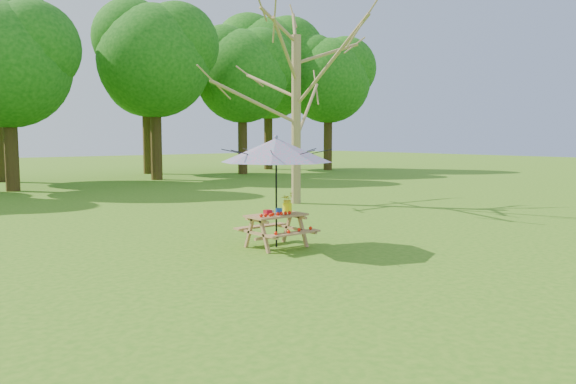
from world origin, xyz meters
TOP-DOWN VIEW (x-y plane):
  - picnic_table at (4.86, 4.92)m, footprint 1.20×1.32m
  - patio_umbrella at (4.86, 4.93)m, footprint 2.31×2.31m
  - produce_bins at (4.80, 4.95)m, footprint 0.31×0.41m
  - tomatoes_row at (4.71, 4.75)m, footprint 0.77×0.13m
  - flower_bucket at (5.24, 5.04)m, footprint 0.31×0.29m

SIDE VIEW (x-z plane):
  - picnic_table at x=4.86m, z-range -0.01..0.66m
  - tomatoes_row at x=4.71m, z-range 0.67..0.74m
  - produce_bins at x=4.80m, z-range 0.66..0.79m
  - flower_bucket at x=5.24m, z-range 0.68..1.09m
  - patio_umbrella at x=4.86m, z-range 0.82..3.07m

